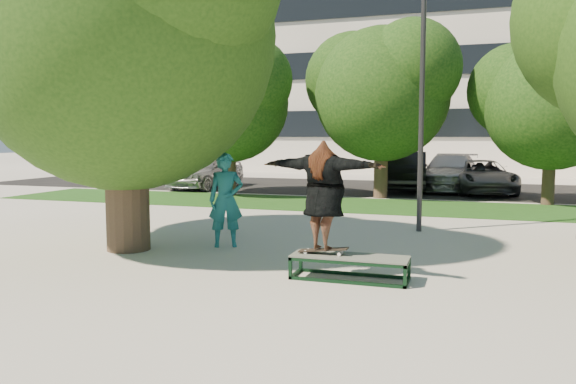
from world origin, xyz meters
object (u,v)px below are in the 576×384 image
(bystander, at_px, (226,200))
(grind_box, at_px, (350,267))
(lamppost, at_px, (422,95))
(car_dark, at_px, (405,171))
(tree_left, at_px, (121,20))
(car_silver_b, at_px, (451,172))
(car_silver_a, at_px, (206,171))
(car_grey, at_px, (481,177))

(bystander, bearing_deg, grind_box, -59.56)
(lamppost, distance_m, car_dark, 10.58)
(lamppost, xyz_separation_m, grind_box, (-0.61, -4.93, -2.96))
(grind_box, bearing_deg, tree_left, 167.71)
(car_dark, xyz_separation_m, car_silver_b, (1.81, 0.61, -0.04))
(grind_box, distance_m, bystander, 3.52)
(lamppost, relative_size, car_dark, 1.27)
(grind_box, height_order, car_silver_b, car_silver_b)
(car_dark, bearing_deg, bystander, -103.93)
(lamppost, relative_size, bystander, 3.23)
(bystander, distance_m, car_silver_a, 13.17)
(bystander, height_order, car_silver_a, bystander)
(tree_left, relative_size, lamppost, 1.16)
(tree_left, xyz_separation_m, car_dark, (3.79, 14.11, -3.63))
(tree_left, bearing_deg, car_grey, 63.88)
(car_silver_a, height_order, car_silver_b, car_silver_a)
(grind_box, bearing_deg, car_silver_a, 124.25)
(tree_left, height_order, car_grey, tree_left)
(car_grey, bearing_deg, grind_box, -108.28)
(grind_box, xyz_separation_m, car_silver_a, (-9.14, 13.43, 0.57))
(car_grey, height_order, car_silver_b, car_silver_b)
(lamppost, relative_size, car_silver_a, 1.37)
(lamppost, distance_m, car_silver_a, 13.15)
(lamppost, bearing_deg, car_dark, 98.36)
(grind_box, height_order, car_silver_a, car_silver_a)
(car_dark, bearing_deg, car_grey, -10.13)
(car_silver_a, distance_m, car_grey, 11.34)
(grind_box, bearing_deg, lamppost, 82.98)
(tree_left, distance_m, car_grey, 15.88)
(lamppost, distance_m, car_grey, 10.37)
(car_dark, relative_size, car_grey, 1.03)
(lamppost, height_order, car_silver_b, lamppost)
(bystander, xyz_separation_m, car_grey, (5.02, 13.05, -0.30))
(lamppost, bearing_deg, car_silver_b, 88.38)
(tree_left, xyz_separation_m, lamppost, (5.29, 3.91, -1.27))
(tree_left, height_order, car_silver_a, tree_left)
(grind_box, bearing_deg, car_dark, 93.38)
(car_silver_a, bearing_deg, lamppost, -38.41)
(lamppost, distance_m, bystander, 5.19)
(tree_left, relative_size, car_silver_a, 1.60)
(tree_left, distance_m, car_silver_a, 13.68)
(car_grey, distance_m, car_silver_b, 1.48)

